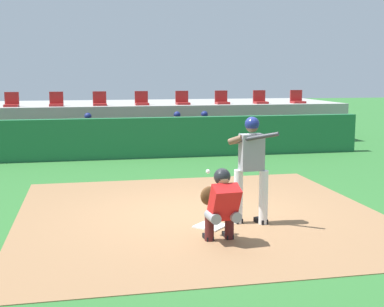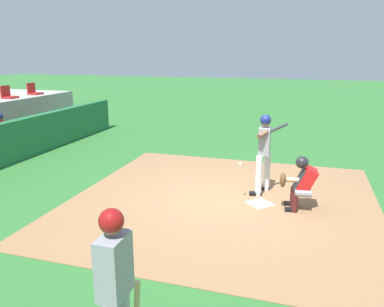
{
  "view_description": "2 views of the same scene",
  "coord_description": "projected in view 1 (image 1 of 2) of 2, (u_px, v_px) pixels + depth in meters",
  "views": [
    {
      "loc": [
        -1.97,
        -8.86,
        2.51
      ],
      "look_at": [
        0.0,
        0.7,
        1.0
      ],
      "focal_mm": 48.86,
      "sensor_mm": 36.0,
      "label": 1
    },
    {
      "loc": [
        -7.48,
        -1.58,
        3.1
      ],
      "look_at": [
        0.0,
        0.7,
        1.0
      ],
      "focal_mm": 35.24,
      "sensor_mm": 36.0,
      "label": 2
    }
  ],
  "objects": [
    {
      "name": "stadium_seat_3",
      "position": [
        100.0,
        102.0,
        17.9
      ],
      "size": [
        0.46,
        0.46,
        0.48
      ],
      "color": "#A51E1E",
      "rests_on": "stands_platform"
    },
    {
      "name": "dugout_wall",
      "position": [
        153.0,
        138.0,
        15.55
      ],
      "size": [
        13.0,
        0.3,
        1.2
      ],
      "primitive_type": "cube",
      "color": "#1E6638",
      "rests_on": "ground"
    },
    {
      "name": "dirt_infield",
      "position": [
        200.0,
        214.0,
        9.35
      ],
      "size": [
        6.4,
        6.4,
        0.01
      ],
      "primitive_type": "cube",
      "color": "#936B47",
      "rests_on": "ground"
    },
    {
      "name": "dugout_bench",
      "position": [
        149.0,
        146.0,
        16.57
      ],
      "size": [
        11.8,
        0.44,
        0.45
      ],
      "primitive_type": "cube",
      "color": "olive",
      "rests_on": "ground"
    },
    {
      "name": "ground_plane",
      "position": [
        200.0,
        214.0,
        9.35
      ],
      "size": [
        80.0,
        80.0,
        0.0
      ],
      "primitive_type": "plane",
      "color": "#2D6B2D"
    },
    {
      "name": "stadium_seat_4",
      "position": [
        142.0,
        101.0,
        18.19
      ],
      "size": [
        0.46,
        0.46,
        0.48
      ],
      "color": "#A51E1E",
      "rests_on": "stands_platform"
    },
    {
      "name": "stadium_seat_5",
      "position": [
        182.0,
        101.0,
        18.48
      ],
      "size": [
        0.46,
        0.46,
        0.48
      ],
      "color": "#A51E1E",
      "rests_on": "stands_platform"
    },
    {
      "name": "stands_platform",
      "position": [
        138.0,
        121.0,
        19.79
      ],
      "size": [
        15.0,
        4.4,
        1.4
      ],
      "primitive_type": "cube",
      "color": "#9E9E99",
      "rests_on": "ground"
    },
    {
      "name": "stadium_seat_8",
      "position": [
        297.0,
        99.0,
        19.35
      ],
      "size": [
        0.46,
        0.46,
        0.48
      ],
      "color": "#A51E1E",
      "rests_on": "stands_platform"
    },
    {
      "name": "batter_at_plate",
      "position": [
        251.0,
        163.0,
        8.6
      ],
      "size": [
        0.72,
        0.73,
        1.8
      ],
      "color": "silver",
      "rests_on": "ground"
    },
    {
      "name": "stadium_seat_6",
      "position": [
        222.0,
        100.0,
        18.77
      ],
      "size": [
        0.46,
        0.46,
        0.48
      ],
      "color": "#A51E1E",
      "rests_on": "stands_platform"
    },
    {
      "name": "dugout_player_1",
      "position": [
        178.0,
        131.0,
        16.54
      ],
      "size": [
        0.49,
        0.7,
        1.3
      ],
      "color": "#939399",
      "rests_on": "ground"
    },
    {
      "name": "stadium_seat_7",
      "position": [
        260.0,
        100.0,
        19.06
      ],
      "size": [
        0.46,
        0.46,
        0.48
      ],
      "color": "#A51E1E",
      "rests_on": "stands_platform"
    },
    {
      "name": "dugout_player_0",
      "position": [
        89.0,
        133.0,
        15.98
      ],
      "size": [
        0.49,
        0.7,
        1.3
      ],
      "color": "#939399",
      "rests_on": "ground"
    },
    {
      "name": "home_plate",
      "position": [
        210.0,
        226.0,
        8.57
      ],
      "size": [
        0.62,
        0.62,
        0.02
      ],
      "primitive_type": "cube",
      "rotation": [
        0.0,
        0.0,
        0.79
      ],
      "color": "white",
      "rests_on": "dirt_infield"
    },
    {
      "name": "stadium_seat_1",
      "position": [
        12.0,
        103.0,
        17.33
      ],
      "size": [
        0.46,
        0.46,
        0.48
      ],
      "color": "#A51E1E",
      "rests_on": "stands_platform"
    },
    {
      "name": "catcher_crouched",
      "position": [
        221.0,
        203.0,
        7.73
      ],
      "size": [
        0.52,
        1.61,
        1.13
      ],
      "color": "gray",
      "rests_on": "ground"
    },
    {
      "name": "stadium_seat_2",
      "position": [
        56.0,
        102.0,
        17.61
      ],
      "size": [
        0.46,
        0.46,
        0.48
      ],
      "color": "#A51E1E",
      "rests_on": "stands_platform"
    },
    {
      "name": "dugout_player_2",
      "position": [
        205.0,
        131.0,
        16.71
      ],
      "size": [
        0.49,
        0.7,
        1.3
      ],
      "color": "#939399",
      "rests_on": "ground"
    }
  ]
}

